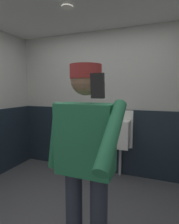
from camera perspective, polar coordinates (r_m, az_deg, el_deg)
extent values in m
cube|color=#B2B2AD|center=(3.31, 4.89, 2.83)|extent=(3.97, 0.12, 2.51)
cube|color=#19232D|center=(3.36, 4.40, -8.87)|extent=(3.37, 0.03, 1.16)
cylinder|color=white|center=(2.54, -7.04, 30.17)|extent=(0.14, 0.14, 0.03)
cube|color=white|center=(3.21, 9.97, -5.18)|extent=(0.40, 0.05, 0.65)
cube|color=white|center=(3.05, 9.32, -6.74)|extent=(0.34, 0.30, 0.45)
cylinder|color=#B7BABF|center=(3.15, 10.05, 0.04)|extent=(0.04, 0.04, 0.24)
cylinder|color=#B7BABF|center=(3.33, 9.62, -14.62)|extent=(0.05, 0.05, 0.55)
cylinder|color=#2D3342|center=(1.78, -4.88, -30.12)|extent=(0.14, 0.14, 0.85)
cylinder|color=#2D3342|center=(1.71, 2.91, -31.80)|extent=(0.14, 0.14, 0.85)
cube|color=#26724C|center=(1.42, -1.16, -8.32)|extent=(0.44, 0.24, 0.55)
cylinder|color=#26724C|center=(1.54, -10.36, -7.29)|extent=(0.17, 0.09, 0.56)
cylinder|color=#26724C|center=(1.11, 7.12, -6.66)|extent=(0.09, 0.50, 0.39)
sphere|color=#8C664C|center=(1.37, -1.21, 9.99)|extent=(0.23, 0.23, 0.23)
cylinder|color=maroon|center=(1.38, -1.21, 12.59)|extent=(0.24, 0.24, 0.10)
cube|color=black|center=(0.80, 2.53, 8.25)|extent=(0.06, 0.04, 0.11)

